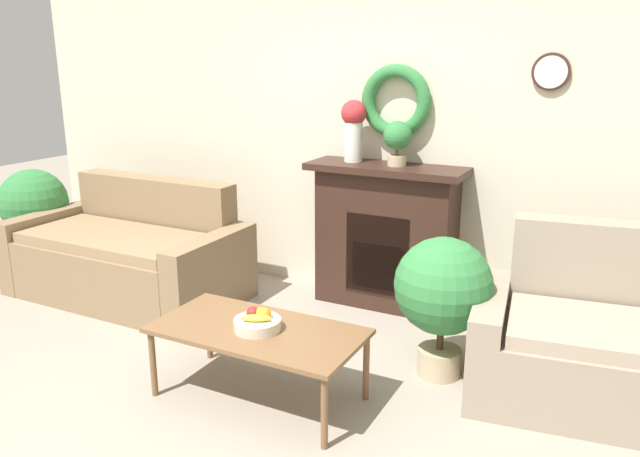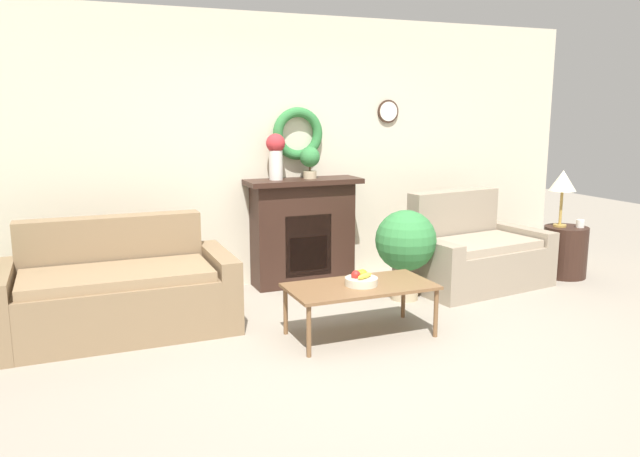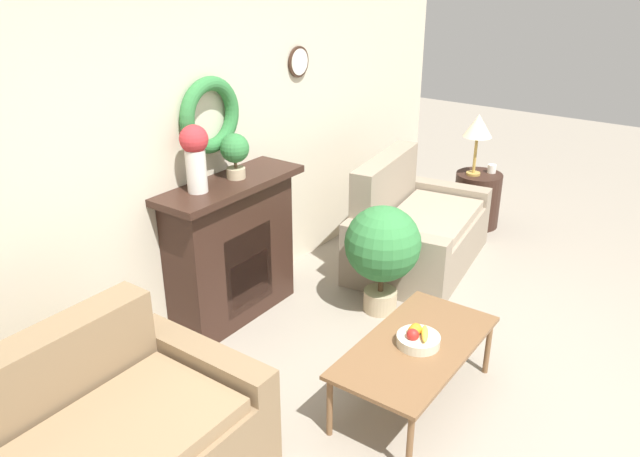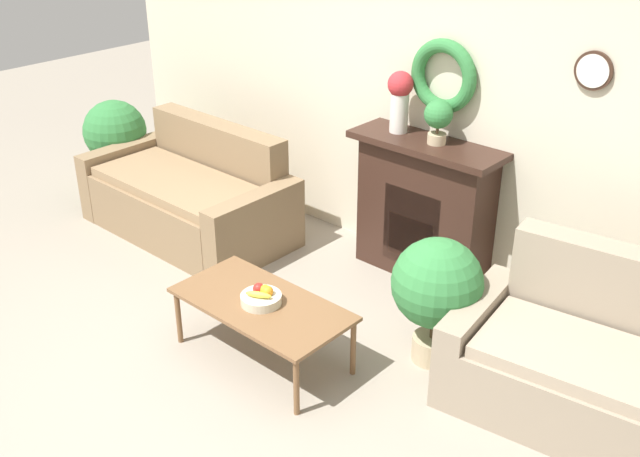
{
  "view_description": "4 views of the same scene",
  "coord_description": "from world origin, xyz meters",
  "px_view_note": "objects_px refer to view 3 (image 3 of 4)",
  "views": [
    {
      "loc": [
        1.74,
        -2.07,
        1.87
      ],
      "look_at": [
        -0.08,
        1.45,
        0.75
      ],
      "focal_mm": 35.0,
      "sensor_mm": 36.0,
      "label": 1
    },
    {
      "loc": [
        -2.1,
        -3.7,
        1.78
      ],
      "look_at": [
        0.03,
        1.45,
        0.71
      ],
      "focal_mm": 35.0,
      "sensor_mm": 36.0,
      "label": 2
    },
    {
      "loc": [
        -2.86,
        -0.78,
        2.55
      ],
      "look_at": [
        0.28,
        1.45,
        0.84
      ],
      "focal_mm": 35.0,
      "sensor_mm": 36.0,
      "label": 3
    },
    {
      "loc": [
        2.93,
        -2.15,
        2.95
      ],
      "look_at": [
        -0.01,
        1.12,
        0.72
      ],
      "focal_mm": 42.0,
      "sensor_mm": 36.0,
      "label": 4
    }
  ],
  "objects_px": {
    "table_lamp": "(478,127)",
    "fireplace": "(232,250)",
    "vase_on_mantel_left": "(195,153)",
    "loveseat_right": "(415,230)",
    "potted_plant_on_mantel": "(235,152)",
    "mug": "(492,169)",
    "coffee_table": "(416,349)",
    "potted_plant_floor_by_loveseat": "(383,247)",
    "side_table_by_loveseat": "(477,200)",
    "fruit_bowl": "(418,338)"
  },
  "relations": [
    {
      "from": "table_lamp",
      "to": "fireplace",
      "type": "bearing_deg",
      "value": 163.9
    },
    {
      "from": "table_lamp",
      "to": "vase_on_mantel_left",
      "type": "distance_m",
      "value": 3.04
    },
    {
      "from": "loveseat_right",
      "to": "potted_plant_on_mantel",
      "type": "bearing_deg",
      "value": 148.12
    },
    {
      "from": "vase_on_mantel_left",
      "to": "mug",
      "type": "bearing_deg",
      "value": -16.18
    },
    {
      "from": "mug",
      "to": "vase_on_mantel_left",
      "type": "height_order",
      "value": "vase_on_mantel_left"
    },
    {
      "from": "coffee_table",
      "to": "potted_plant_floor_by_loveseat",
      "type": "xyz_separation_m",
      "value": [
        0.82,
        0.72,
        0.16
      ]
    },
    {
      "from": "fireplace",
      "to": "coffee_table",
      "type": "distance_m",
      "value": 1.59
    },
    {
      "from": "table_lamp",
      "to": "potted_plant_on_mantel",
      "type": "distance_m",
      "value": 2.69
    },
    {
      "from": "side_table_by_loveseat",
      "to": "vase_on_mantel_left",
      "type": "bearing_deg",
      "value": 164.71
    },
    {
      "from": "fruit_bowl",
      "to": "potted_plant_floor_by_loveseat",
      "type": "distance_m",
      "value": 1.09
    },
    {
      "from": "coffee_table",
      "to": "vase_on_mantel_left",
      "type": "distance_m",
      "value": 1.87
    },
    {
      "from": "side_table_by_loveseat",
      "to": "potted_plant_on_mantel",
      "type": "bearing_deg",
      "value": 163.18
    },
    {
      "from": "side_table_by_loveseat",
      "to": "potted_plant_on_mantel",
      "type": "relative_size",
      "value": 1.7
    },
    {
      "from": "vase_on_mantel_left",
      "to": "potted_plant_floor_by_loveseat",
      "type": "height_order",
      "value": "vase_on_mantel_left"
    },
    {
      "from": "fireplace",
      "to": "coffee_table",
      "type": "height_order",
      "value": "fireplace"
    },
    {
      "from": "loveseat_right",
      "to": "table_lamp",
      "type": "relative_size",
      "value": 2.54
    },
    {
      "from": "side_table_by_loveseat",
      "to": "fireplace",
      "type": "bearing_deg",
      "value": 163.34
    },
    {
      "from": "table_lamp",
      "to": "loveseat_right",
      "type": "bearing_deg",
      "value": 175.98
    },
    {
      "from": "table_lamp",
      "to": "potted_plant_floor_by_loveseat",
      "type": "xyz_separation_m",
      "value": [
        -1.95,
        -0.1,
        -0.48
      ]
    },
    {
      "from": "fruit_bowl",
      "to": "potted_plant_floor_by_loveseat",
      "type": "height_order",
      "value": "potted_plant_floor_by_loveseat"
    },
    {
      "from": "loveseat_right",
      "to": "mug",
      "type": "bearing_deg",
      "value": -17.14
    },
    {
      "from": "fireplace",
      "to": "potted_plant_on_mantel",
      "type": "xyz_separation_m",
      "value": [
        0.07,
        -0.01,
        0.73
      ]
    },
    {
      "from": "fruit_bowl",
      "to": "table_lamp",
      "type": "xyz_separation_m",
      "value": [
        2.76,
        0.82,
        0.56
      ]
    },
    {
      "from": "fruit_bowl",
      "to": "side_table_by_loveseat",
      "type": "distance_m",
      "value": 2.93
    },
    {
      "from": "side_table_by_loveseat",
      "to": "table_lamp",
      "type": "relative_size",
      "value": 0.9
    },
    {
      "from": "potted_plant_on_mantel",
      "to": "vase_on_mantel_left",
      "type": "bearing_deg",
      "value": 176.74
    },
    {
      "from": "side_table_by_loveseat",
      "to": "mug",
      "type": "height_order",
      "value": "mug"
    },
    {
      "from": "fireplace",
      "to": "potted_plant_on_mantel",
      "type": "bearing_deg",
      "value": -11.06
    },
    {
      "from": "potted_plant_floor_by_loveseat",
      "to": "loveseat_right",
      "type": "bearing_deg",
      "value": 11.33
    },
    {
      "from": "fireplace",
      "to": "side_table_by_loveseat",
      "type": "bearing_deg",
      "value": -16.66
    },
    {
      "from": "table_lamp",
      "to": "mug",
      "type": "height_order",
      "value": "table_lamp"
    },
    {
      "from": "potted_plant_on_mantel",
      "to": "fireplace",
      "type": "bearing_deg",
      "value": 168.94
    },
    {
      "from": "potted_plant_on_mantel",
      "to": "potted_plant_floor_by_loveseat",
      "type": "distance_m",
      "value": 1.29
    },
    {
      "from": "fruit_bowl",
      "to": "potted_plant_on_mantel",
      "type": "bearing_deg",
      "value": 83.15
    },
    {
      "from": "potted_plant_floor_by_loveseat",
      "to": "coffee_table",
      "type": "bearing_deg",
      "value": -138.82
    },
    {
      "from": "mug",
      "to": "loveseat_right",
      "type": "bearing_deg",
      "value": 170.69
    },
    {
      "from": "loveseat_right",
      "to": "potted_plant_floor_by_loveseat",
      "type": "xyz_separation_m",
      "value": [
        -0.89,
        -0.18,
        0.23
      ]
    },
    {
      "from": "table_lamp",
      "to": "mug",
      "type": "xyz_separation_m",
      "value": [
        0.16,
        -0.13,
        -0.44
      ]
    },
    {
      "from": "mug",
      "to": "vase_on_mantel_left",
      "type": "bearing_deg",
      "value": 163.82
    },
    {
      "from": "coffee_table",
      "to": "potted_plant_on_mantel",
      "type": "height_order",
      "value": "potted_plant_on_mantel"
    },
    {
      "from": "fireplace",
      "to": "fruit_bowl",
      "type": "xyz_separation_m",
      "value": [
        -0.11,
        -1.58,
        -0.09
      ]
    },
    {
      "from": "fireplace",
      "to": "potted_plant_floor_by_loveseat",
      "type": "xyz_separation_m",
      "value": [
        0.7,
        -0.87,
        -0.01
      ]
    },
    {
      "from": "fireplace",
      "to": "vase_on_mantel_left",
      "type": "bearing_deg",
      "value": 178.86
    },
    {
      "from": "coffee_table",
      "to": "potted_plant_on_mantel",
      "type": "relative_size",
      "value": 3.61
    },
    {
      "from": "fruit_bowl",
      "to": "side_table_by_loveseat",
      "type": "xyz_separation_m",
      "value": [
        2.82,
        0.78,
        -0.19
      ]
    },
    {
      "from": "mug",
      "to": "potted_plant_on_mantel",
      "type": "bearing_deg",
      "value": 162.25
    },
    {
      "from": "fireplace",
      "to": "mug",
      "type": "bearing_deg",
      "value": -17.58
    },
    {
      "from": "side_table_by_loveseat",
      "to": "potted_plant_on_mantel",
      "type": "xyz_separation_m",
      "value": [
        -2.63,
        0.79,
        1.01
      ]
    },
    {
      "from": "vase_on_mantel_left",
      "to": "potted_plant_on_mantel",
      "type": "height_order",
      "value": "vase_on_mantel_left"
    },
    {
      "from": "potted_plant_floor_by_loveseat",
      "to": "side_table_by_loveseat",
      "type": "bearing_deg",
      "value": 1.64
    }
  ]
}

